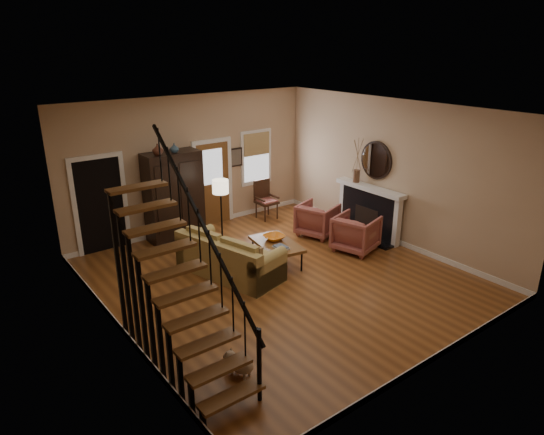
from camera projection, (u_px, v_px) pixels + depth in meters
room at (214, 189)px, 10.27m from camera, size 7.00×7.33×3.30m
staircase at (179, 264)px, 6.61m from camera, size 0.94×2.80×3.20m
fireplace at (370, 206)px, 11.60m from camera, size 0.33×1.95×2.30m
armoire at (174, 196)px, 11.31m from camera, size 1.30×0.60×2.10m
vase_a at (158, 149)px, 10.63m from camera, size 0.24×0.24×0.25m
vase_b at (174, 148)px, 10.86m from camera, size 0.20×0.20×0.21m
sofa at (230, 255)px, 9.74m from camera, size 1.48×2.35×0.81m
coffee_table at (276, 253)px, 10.24m from camera, size 0.95×1.37×0.49m
bowl at (274, 238)px, 10.28m from camera, size 0.43×0.43×0.11m
books at (281, 247)px, 9.86m from camera, size 0.23×0.32×0.06m
armchair_left at (356, 233)px, 10.86m from camera, size 1.11×1.10×0.82m
armchair_right at (318, 219)px, 11.73m from camera, size 1.11×1.09×0.80m
floor_lamp at (221, 214)px, 10.91m from camera, size 0.39×0.39×1.59m
side_chair at (267, 200)px, 12.79m from camera, size 0.54×0.54×1.02m
dog at (241, 365)px, 6.84m from camera, size 0.38×0.51×0.33m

